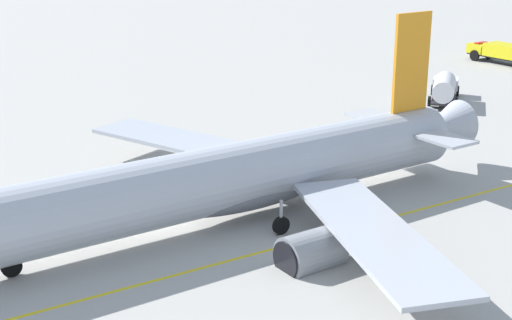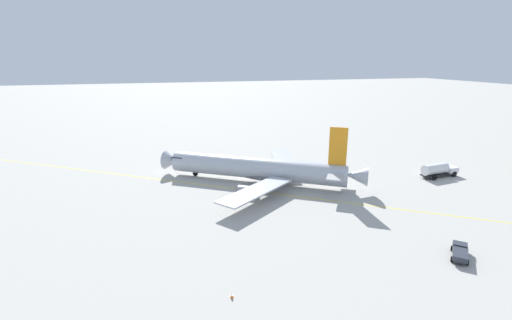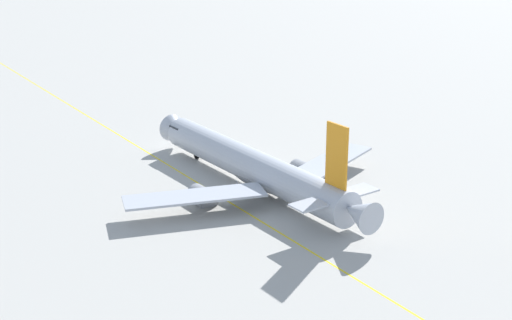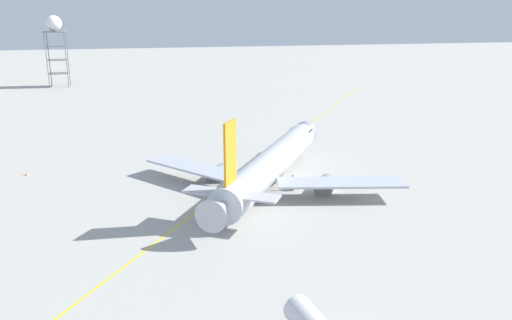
# 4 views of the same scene
# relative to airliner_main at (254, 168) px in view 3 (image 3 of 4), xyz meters

# --- Properties ---
(ground_plane) EXTENTS (600.00, 600.00, 0.00)m
(ground_plane) POSITION_rel_airliner_main_xyz_m (4.33, 0.25, -2.66)
(ground_plane) COLOR #ADAAA3
(airliner_main) EXTENTS (31.59, 36.37, 12.40)m
(airliner_main) POSITION_rel_airliner_main_xyz_m (0.00, 0.00, 0.00)
(airliner_main) COLOR #B2B7C1
(airliner_main) RESTS_ON ground_plane
(taxiway_centreline) EXTENTS (115.97, 163.16, 0.01)m
(taxiway_centreline) POSITION_rel_airliner_main_xyz_m (-1.93, 5.83, -2.65)
(taxiway_centreline) COLOR yellow
(taxiway_centreline) RESTS_ON ground_plane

